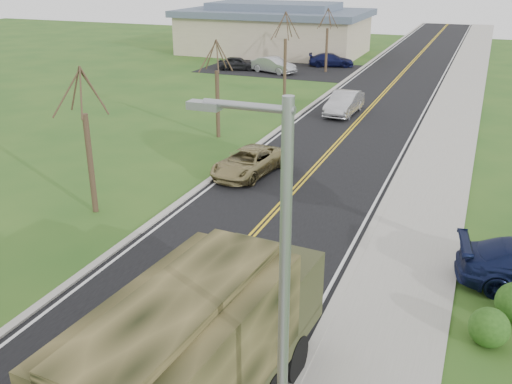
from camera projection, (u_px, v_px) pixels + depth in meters
The scene contains 16 objects.
road at pixel (388, 89), 47.39m from camera, with size 8.00×120.00×0.01m, color black.
curb_right at pixel (439, 92), 45.93m from camera, with size 0.30×120.00×0.12m, color #9E998E.
sidewalk_right at pixel (462, 94), 45.32m from camera, with size 3.20×120.00×0.10m, color #9E998E.
curb_left at pixel (339, 85), 48.81m from camera, with size 0.30×120.00×0.10m, color #9E998E.
street_light at pixel (278, 315), 9.18m from camera, with size 1.65×0.22×8.00m.
bare_tree_a at pixel (89, 152), 23.02m from camera, with size 1.93×2.26×6.08m.
bare_tree_b at pixel (217, 96), 33.41m from camera, with size 1.83×2.14×5.73m.
bare_tree_c at pixel (285, 61), 43.63m from camera, with size 2.04×2.39×6.42m.
bare_tree_d at pixel (327, 45), 54.04m from camera, with size 1.88×2.20×5.91m.
commercial_building at pixel (274, 29), 65.69m from camera, with size 25.50×21.50×5.65m.
military_truck at pixel (201, 346), 12.03m from camera, with size 3.22×7.82×3.81m.
suv_champagne at pixel (248, 162), 27.98m from camera, with size 2.15×4.66×1.29m, color #918452.
sedan_silver at pixel (344, 103), 39.21m from camera, with size 1.65×4.72×1.56m, color #ADACB1.
lot_car_dark at pixel (238, 63), 55.73m from camera, with size 1.54×3.83×1.30m, color black.
lot_car_silver at pixel (273, 65), 54.17m from camera, with size 1.59×4.55×1.50m, color #A2A3A7.
lot_car_navy at pixel (331, 60), 57.61m from camera, with size 1.84×4.53×1.31m, color #10143E.
Camera 1 is at (7.48, -7.85, 9.68)m, focal length 40.00 mm.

